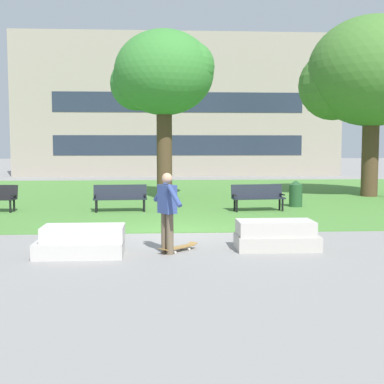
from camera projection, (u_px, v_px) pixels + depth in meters
The scene contains 12 objects.
ground_plane at pixel (178, 233), 13.87m from camera, with size 140.00×140.00×0.00m, color gray.
grass_lawn at pixel (170, 196), 23.81m from camera, with size 40.00×20.00×0.02m, color #4C8438.
concrete_block_center at pixel (81, 242), 10.99m from camera, with size 1.81×0.90×0.64m.
concrete_block_left at pixel (276, 236), 11.73m from camera, with size 1.80×0.90×0.64m.
person_skateboarder at pixel (167, 208), 11.22m from camera, with size 0.62×1.29×1.71m.
skateboard at pixel (178, 247), 11.52m from camera, with size 0.86×0.86×0.14m.
park_bench_near_right at pixel (120, 196), 18.14m from camera, with size 1.83×0.65×0.90m.
park_bench_far_left at pixel (258, 196), 18.29m from camera, with size 1.84×0.70×0.90m.
tree_near_right at pixel (371, 73), 22.99m from camera, with size 5.82×5.54×7.75m.
tree_near_left at pixel (163, 75), 22.08m from camera, with size 4.33×4.12×6.98m.
trash_bin at pixel (296, 193), 19.50m from camera, with size 0.49×0.49×0.96m.
building_facade_distant at pixel (179, 105), 37.82m from camera, with size 23.35×1.03×10.11m.
Camera 1 is at (-0.48, -13.71, 2.32)m, focal length 50.00 mm.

